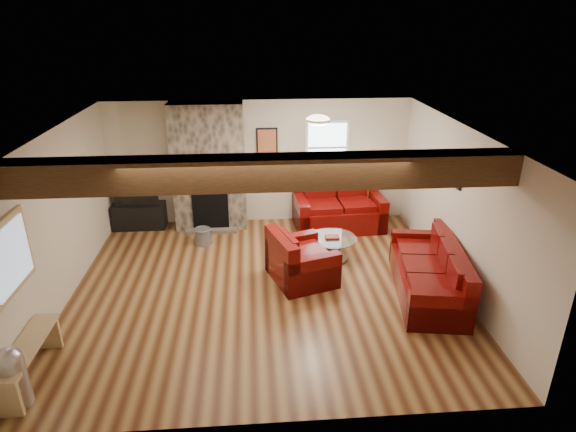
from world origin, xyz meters
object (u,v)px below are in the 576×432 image
armchair_red (302,256)px  tv_cabinet (140,216)px  coffee_table (332,248)px  sofa_three (428,269)px  floor_lamp (370,167)px  loveseat (339,206)px  television (137,192)px

armchair_red → tv_cabinet: bearing=35.0°
coffee_table → sofa_three: bearing=-43.3°
armchair_red → coffee_table: (0.60, 0.64, -0.21)m
sofa_three → floor_lamp: size_ratio=1.44×
sofa_three → loveseat: loveseat is taller
armchair_red → tv_cabinet: 3.82m
loveseat → television: television is taller
sofa_three → armchair_red: size_ratio=2.06×
tv_cabinet → coffee_table: bearing=-24.5°
coffee_table → floor_lamp: (0.95, 1.41, 1.05)m
loveseat → floor_lamp: size_ratio=1.19×
loveseat → tv_cabinet: (-4.00, 0.30, -0.21)m
sofa_three → television: television is taller
sofa_three → armchair_red: armchair_red is taller
loveseat → armchair_red: (-0.95, -2.00, -0.05)m
armchair_red → coffee_table: size_ratio=1.20×
tv_cabinet → television: 0.50m
sofa_three → tv_cabinet: 5.71m
loveseat → floor_lamp: (0.59, 0.05, 0.79)m
coffee_table → floor_lamp: bearing=56.1°
floor_lamp → coffee_table: bearing=-123.9°
sofa_three → coffee_table: (-1.29, 1.21, -0.20)m
armchair_red → tv_cabinet: (-3.05, 2.30, -0.16)m
loveseat → floor_lamp: bearing=1.5°
sofa_three → television: bearing=-111.3°
tv_cabinet → armchair_red: bearing=-37.1°
loveseat → armchair_red: loveseat is taller
sofa_three → television: size_ratio=2.50×
sofa_three → tv_cabinet: (-4.93, 2.87, -0.15)m
sofa_three → tv_cabinet: size_ratio=2.07×
armchair_red → loveseat: bearing=-43.4°
coffee_table → television: size_ratio=1.01×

